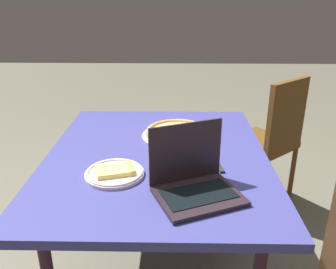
# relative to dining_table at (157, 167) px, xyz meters

# --- Properties ---
(dining_table) EXTENTS (1.25, 1.02, 0.75)m
(dining_table) POSITION_rel_dining_table_xyz_m (0.00, 0.00, 0.00)
(dining_table) COLOR navy
(dining_table) RESTS_ON ground_plane
(laptop) EXTENTS (0.34, 0.37, 0.26)m
(laptop) POSITION_rel_dining_table_xyz_m (-0.34, -0.16, 0.12)
(laptop) COLOR black
(laptop) RESTS_ON dining_table
(pizza_plate) EXTENTS (0.25, 0.25, 0.04)m
(pizza_plate) POSITION_rel_dining_table_xyz_m (-0.21, 0.16, 0.08)
(pizza_plate) COLOR white
(pizza_plate) RESTS_ON dining_table
(pizza_tray) EXTENTS (0.37, 0.37, 0.04)m
(pizza_tray) POSITION_rel_dining_table_xyz_m (0.22, -0.10, 0.09)
(pizza_tray) COLOR #A79596
(pizza_tray) RESTS_ON dining_table
(table_knife) EXTENTS (0.21, 0.05, 0.01)m
(table_knife) POSITION_rel_dining_table_xyz_m (-0.10, -0.27, 0.07)
(table_knife) COLOR beige
(table_knife) RESTS_ON dining_table
(chair_near) EXTENTS (0.55, 0.55, 0.94)m
(chair_near) POSITION_rel_dining_table_xyz_m (0.73, -0.73, -0.14)
(chair_near) COLOR brown
(chair_near) RESTS_ON ground_plane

